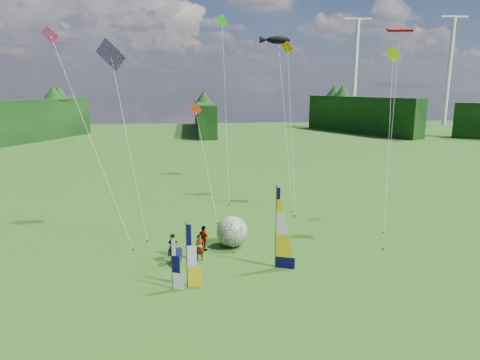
{
  "coord_description": "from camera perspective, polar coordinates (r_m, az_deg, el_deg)",
  "views": [
    {
      "loc": [
        -4.19,
        -22.28,
        11.38
      ],
      "look_at": [
        -1.0,
        4.0,
        5.5
      ],
      "focal_mm": 32.0,
      "sensor_mm": 36.0,
      "label": 1
    }
  ],
  "objects": [
    {
      "name": "small_kite_pink",
      "position": [
        32.68,
        -19.33,
        5.97
      ],
      "size": [
        8.68,
        8.23,
        16.09
      ],
      "primitive_type": null,
      "rotation": [
        0.0,
        0.0,
        -0.1
      ],
      "color": "#FF368A",
      "rests_on": "ground"
    },
    {
      "name": "camp_chair",
      "position": [
        28.24,
        -8.35,
        -10.15
      ],
      "size": [
        0.67,
        0.67,
        1.12
      ],
      "primitive_type": null,
      "rotation": [
        0.0,
        0.0,
        -0.04
      ],
      "color": "#171350",
      "rests_on": "ground"
    },
    {
      "name": "bol_inflatable",
      "position": [
        30.88,
        -1.08,
        -6.88
      ],
      "size": [
        2.37,
        2.37,
        2.24
      ],
      "primitive_type": "sphere",
      "rotation": [
        0.0,
        0.0,
        0.06
      ],
      "color": "#001287",
      "rests_on": "ground"
    },
    {
      "name": "turbine_left",
      "position": [
        138.83,
        26.07,
        12.79
      ],
      "size": [
        8.0,
        1.2,
        30.0
      ],
      "primitive_type": null,
      "color": "silver",
      "rests_on": "ground"
    },
    {
      "name": "feather_banner_main",
      "position": [
        27.02,
        4.81,
        -6.43
      ],
      "size": [
        1.36,
        0.6,
        5.26
      ],
      "primitive_type": null,
      "rotation": [
        0.0,
        0.0,
        -0.36
      ],
      "color": "#070733",
      "rests_on": "ground"
    },
    {
      "name": "small_kite_red",
      "position": [
        39.31,
        -4.62,
        3.25
      ],
      "size": [
        6.27,
        11.81,
        10.15
      ],
      "primitive_type": null,
      "rotation": [
        0.0,
        0.0,
        0.24
      ],
      "color": "red",
      "rests_on": "ground"
    },
    {
      "name": "small_kite_yellow",
      "position": [
        37.77,
        19.29,
        6.14
      ],
      "size": [
        7.16,
        10.05,
        15.28
      ],
      "primitive_type": null,
      "rotation": [
        0.0,
        0.0,
        -0.21
      ],
      "color": "#FFFE15",
      "rests_on": "ground"
    },
    {
      "name": "spectator_d",
      "position": [
        30.27,
        -4.85,
        -7.77
      ],
      "size": [
        1.0,
        1.1,
        1.82
      ],
      "primitive_type": "imported",
      "rotation": [
        0.0,
        0.0,
        2.24
      ],
      "color": "#66594C",
      "rests_on": "ground"
    },
    {
      "name": "kite_parafoil",
      "position": [
        33.79,
        19.68,
        7.32
      ],
      "size": [
        10.14,
        11.78,
        17.49
      ],
      "primitive_type": null,
      "rotation": [
        0.0,
        0.0,
        -0.4
      ],
      "color": "red",
      "rests_on": "ground"
    },
    {
      "name": "spectator_c",
      "position": [
        28.55,
        -8.92,
        -9.33
      ],
      "size": [
        0.94,
        1.1,
        1.65
      ],
      "primitive_type": "imported",
      "rotation": [
        0.0,
        0.0,
        0.96
      ],
      "color": "#66594C",
      "rests_on": "ground"
    },
    {
      "name": "turbine_right",
      "position": [
        133.72,
        15.1,
        13.66
      ],
      "size": [
        8.0,
        1.2,
        30.0
      ],
      "primitive_type": null,
      "color": "silver",
      "rests_on": "ground"
    },
    {
      "name": "small_kite_green",
      "position": [
        45.15,
        -1.95,
        10.5
      ],
      "size": [
        6.84,
        12.38,
        19.59
      ],
      "primitive_type": null,
      "rotation": [
        0.0,
        0.0,
        0.37
      ],
      "color": "#16BA1D",
      "rests_on": "ground"
    },
    {
      "name": "small_kite_orange",
      "position": [
        41.41,
        6.84,
        7.93
      ],
      "size": [
        5.32,
        11.78,
        16.25
      ],
      "primitive_type": null,
      "rotation": [
        0.0,
        0.0,
        -0.19
      ],
      "color": "#D58400",
      "rests_on": "ground"
    },
    {
      "name": "spectator_a",
      "position": [
        28.69,
        -5.38,
        -8.97
      ],
      "size": [
        0.74,
        0.59,
        1.79
      ],
      "primitive_type": "imported",
      "rotation": [
        0.0,
        0.0,
        0.27
      ],
      "color": "#66594C",
      "rests_on": "ground"
    },
    {
      "name": "kite_whale",
      "position": [
        43.28,
        6.03,
        9.11
      ],
      "size": [
        5.9,
        14.14,
        17.71
      ],
      "primitive_type": null,
      "rotation": [
        0.0,
        0.0,
        -0.17
      ],
      "color": "black",
      "rests_on": "ground"
    },
    {
      "name": "side_banner_far",
      "position": [
        24.84,
        -9.07,
        -11.01
      ],
      "size": [
        0.89,
        0.43,
        3.05
      ],
      "primitive_type": null,
      "rotation": [
        0.0,
        0.0,
        -0.37
      ],
      "color": "white",
      "rests_on": "ground"
    },
    {
      "name": "spectator_b",
      "position": [
        29.71,
        -8.88,
        -8.56
      ],
      "size": [
        0.83,
        0.57,
        1.55
      ],
      "primitive_type": "imported",
      "rotation": [
        0.0,
        0.0,
        -0.29
      ],
      "color": "#66594C",
      "rests_on": "ground"
    },
    {
      "name": "treeline_ring",
      "position": [
        23.85,
        3.56,
        -5.53
      ],
      "size": [
        210.0,
        210.0,
        8.0
      ],
      "primitive_type": null,
      "color": "#1C4612",
      "rests_on": "ground"
    },
    {
      "name": "side_banner_left",
      "position": [
        24.79,
        -7.11,
        -10.05
      ],
      "size": [
        1.05,
        0.26,
        3.81
      ],
      "primitive_type": null,
      "rotation": [
        0.0,
        0.0,
        -0.16
      ],
      "color": "yellow",
      "rests_on": "ground"
    },
    {
      "name": "kite_rainbow_delta",
      "position": [
        35.39,
        -14.84,
        6.87
      ],
      "size": [
        12.02,
        15.15,
        16.3
      ],
      "primitive_type": null,
      "rotation": [
        0.0,
        0.0,
        -0.36
      ],
      "color": "red",
      "rests_on": "ground"
    },
    {
      "name": "ground",
      "position": [
        25.37,
        3.44,
        -14.15
      ],
      "size": [
        220.0,
        220.0,
        0.0
      ],
      "primitive_type": "plane",
      "color": "#3C6C15",
      "rests_on": "ground"
    }
  ]
}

